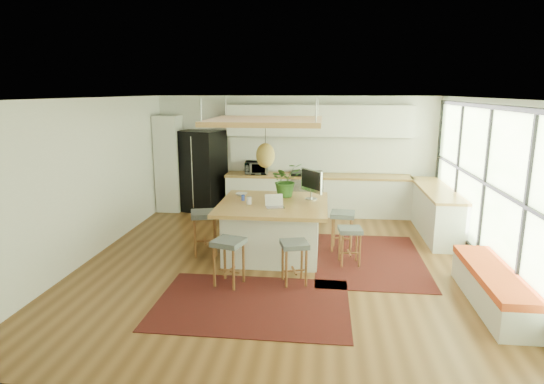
# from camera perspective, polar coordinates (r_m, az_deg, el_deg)

# --- Properties ---
(floor) EXTENTS (7.00, 7.00, 0.00)m
(floor) POSITION_cam_1_polar(r_m,az_deg,el_deg) (7.68, 1.07, -8.88)
(floor) COLOR brown
(floor) RESTS_ON ground
(ceiling) EXTENTS (7.00, 7.00, 0.00)m
(ceiling) POSITION_cam_1_polar(r_m,az_deg,el_deg) (7.15, 1.16, 11.68)
(ceiling) COLOR white
(ceiling) RESTS_ON ground
(wall_back) EXTENTS (6.50, 0.00, 6.50)m
(wall_back) POSITION_cam_1_polar(r_m,az_deg,el_deg) (10.74, 2.90, 4.74)
(wall_back) COLOR silver
(wall_back) RESTS_ON ground
(wall_front) EXTENTS (6.50, 0.00, 6.50)m
(wall_front) POSITION_cam_1_polar(r_m,az_deg,el_deg) (3.96, -3.78, -9.10)
(wall_front) COLOR silver
(wall_front) RESTS_ON ground
(wall_left) EXTENTS (0.00, 7.00, 7.00)m
(wall_left) POSITION_cam_1_polar(r_m,az_deg,el_deg) (8.26, -21.95, 1.47)
(wall_left) COLOR silver
(wall_left) RESTS_ON ground
(wall_right) EXTENTS (0.00, 7.00, 7.00)m
(wall_right) POSITION_cam_1_polar(r_m,az_deg,el_deg) (7.71, 25.92, 0.37)
(wall_right) COLOR silver
(wall_right) RESTS_ON ground
(window_wall) EXTENTS (0.10, 6.20, 2.60)m
(window_wall) POSITION_cam_1_polar(r_m,az_deg,el_deg) (7.69, 25.74, 0.74)
(window_wall) COLOR black
(window_wall) RESTS_ON wall_right
(pantry) EXTENTS (0.55, 0.60, 2.25)m
(pantry) POSITION_cam_1_polar(r_m,az_deg,el_deg) (11.05, -12.71, 3.49)
(pantry) COLOR silver
(pantry) RESTS_ON floor
(back_counter_base) EXTENTS (4.20, 0.60, 0.88)m
(back_counter_base) POSITION_cam_1_polar(r_m,az_deg,el_deg) (10.57, 5.71, -0.45)
(back_counter_base) COLOR silver
(back_counter_base) RESTS_ON floor
(back_counter_top) EXTENTS (4.24, 0.64, 0.05)m
(back_counter_top) POSITION_cam_1_polar(r_m,az_deg,el_deg) (10.48, 5.76, 2.00)
(back_counter_top) COLOR #A07238
(back_counter_top) RESTS_ON back_counter_base
(backsplash) EXTENTS (4.20, 0.02, 0.80)m
(backsplash) POSITION_cam_1_polar(r_m,az_deg,el_deg) (10.70, 5.84, 4.66)
(backsplash) COLOR white
(backsplash) RESTS_ON wall_back
(upper_cabinets) EXTENTS (4.20, 0.34, 0.70)m
(upper_cabinets) POSITION_cam_1_polar(r_m,az_deg,el_deg) (10.46, 5.93, 8.89)
(upper_cabinets) COLOR silver
(upper_cabinets) RESTS_ON wall_back
(range) EXTENTS (0.76, 0.62, 1.00)m
(range) POSITION_cam_1_polar(r_m,az_deg,el_deg) (10.56, 4.36, -0.10)
(range) COLOR #A5A5AA
(range) RESTS_ON floor
(right_counter_base) EXTENTS (0.60, 2.50, 0.88)m
(right_counter_base) POSITION_cam_1_polar(r_m,az_deg,el_deg) (9.69, 19.81, -2.35)
(right_counter_base) COLOR silver
(right_counter_base) RESTS_ON floor
(right_counter_top) EXTENTS (0.64, 2.54, 0.05)m
(right_counter_top) POSITION_cam_1_polar(r_m,az_deg,el_deg) (9.59, 20.01, 0.31)
(right_counter_top) COLOR #A07238
(right_counter_top) RESTS_ON right_counter_base
(window_bench) EXTENTS (0.52, 2.00, 0.50)m
(window_bench) POSITION_cam_1_polar(r_m,az_deg,el_deg) (6.84, 25.90, -10.75)
(window_bench) COLOR silver
(window_bench) RESTS_ON floor
(ceiling_panel) EXTENTS (1.86, 1.86, 0.80)m
(ceiling_panel) POSITION_cam_1_polar(r_m,az_deg,el_deg) (7.62, -0.84, 6.84)
(ceiling_panel) COLOR #A07238
(ceiling_panel) RESTS_ON ceiling
(rug_near) EXTENTS (2.60, 1.80, 0.01)m
(rug_near) POSITION_cam_1_polar(r_m,az_deg,el_deg) (6.32, -2.50, -13.81)
(rug_near) COLOR black
(rug_near) RESTS_ON floor
(rug_right) EXTENTS (1.80, 2.60, 0.01)m
(rug_right) POSITION_cam_1_polar(r_m,az_deg,el_deg) (8.01, 12.06, -8.24)
(rug_right) COLOR black
(rug_right) RESTS_ON floor
(fridge) EXTENTS (1.15, 1.04, 1.91)m
(fridge) POSITION_cam_1_polar(r_m,az_deg,el_deg) (10.87, -8.70, 2.44)
(fridge) COLOR black
(fridge) RESTS_ON floor
(island) EXTENTS (1.85, 1.85, 0.93)m
(island) POSITION_cam_1_polar(r_m,az_deg,el_deg) (7.94, 0.18, -4.61)
(island) COLOR #A07238
(island) RESTS_ON floor
(stool_near_left) EXTENTS (0.52, 0.52, 0.70)m
(stool_near_left) POSITION_cam_1_polar(r_m,az_deg,el_deg) (6.77, -5.42, -8.75)
(stool_near_left) COLOR #464C4E
(stool_near_left) RESTS_ON floor
(stool_near_right) EXTENTS (0.47, 0.47, 0.65)m
(stool_near_right) POSITION_cam_1_polar(r_m,az_deg,el_deg) (6.80, 2.81, -8.62)
(stool_near_right) COLOR #464C4E
(stool_near_right) RESTS_ON floor
(stool_right_front) EXTENTS (0.41, 0.41, 0.63)m
(stool_right_front) POSITION_cam_1_polar(r_m,az_deg,el_deg) (7.62, 9.71, -6.41)
(stool_right_front) COLOR #464C4E
(stool_right_front) RESTS_ON floor
(stool_right_back) EXTENTS (0.46, 0.46, 0.71)m
(stool_right_back) POSITION_cam_1_polar(r_m,az_deg,el_deg) (8.27, 8.78, -4.86)
(stool_right_back) COLOR #464C4E
(stool_right_back) RESTS_ON floor
(stool_left_side) EXTENTS (0.57, 0.57, 0.77)m
(stool_left_side) POSITION_cam_1_polar(r_m,az_deg,el_deg) (8.06, -8.40, -5.30)
(stool_left_side) COLOR #464C4E
(stool_left_side) RESTS_ON floor
(laptop) EXTENTS (0.38, 0.39, 0.22)m
(laptop) POSITION_cam_1_polar(r_m,az_deg,el_deg) (7.46, 0.38, -1.09)
(laptop) COLOR #A5A5AA
(laptop) RESTS_ON island
(monitor) EXTENTS (0.53, 0.59, 0.55)m
(monitor) POSITION_cam_1_polar(r_m,az_deg,el_deg) (8.03, 4.96, 0.89)
(monitor) COLOR #A5A5AA
(monitor) RESTS_ON island
(microwave) EXTENTS (0.55, 0.33, 0.36)m
(microwave) POSITION_cam_1_polar(r_m,az_deg,el_deg) (10.54, -1.95, 3.24)
(microwave) COLOR #A5A5AA
(microwave) RESTS_ON back_counter_top
(island_plant) EXTENTS (0.82, 0.83, 0.48)m
(island_plant) POSITION_cam_1_polar(r_m,az_deg,el_deg) (8.24, 1.72, 1.09)
(island_plant) COLOR #1E4C19
(island_plant) RESTS_ON island
(island_bowl) EXTENTS (0.24, 0.24, 0.05)m
(island_bowl) POSITION_cam_1_polar(r_m,az_deg,el_deg) (8.34, -3.84, -0.31)
(island_bowl) COLOR white
(island_bowl) RESTS_ON island
(island_bottle_0) EXTENTS (0.07, 0.07, 0.19)m
(island_bottle_0) POSITION_cam_1_polar(r_m,az_deg,el_deg) (7.97, -3.67, -0.40)
(island_bottle_0) COLOR blue
(island_bottle_0) RESTS_ON island
(island_bottle_1) EXTENTS (0.07, 0.07, 0.19)m
(island_bottle_1) POSITION_cam_1_polar(r_m,az_deg,el_deg) (7.70, -2.90, -0.85)
(island_bottle_1) COLOR silver
(island_bottle_1) RESTS_ON island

